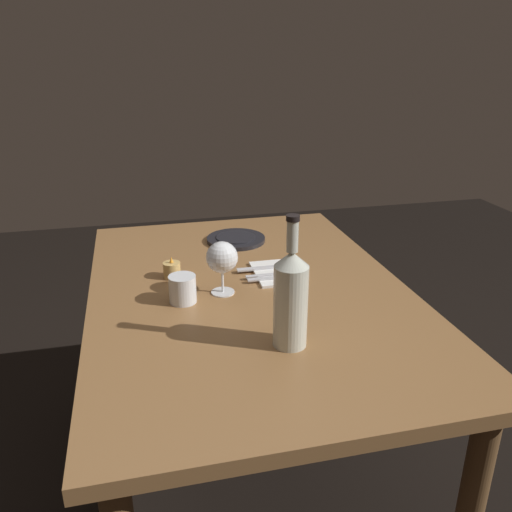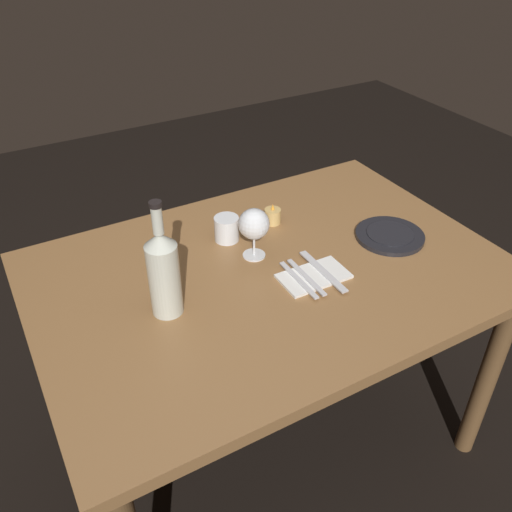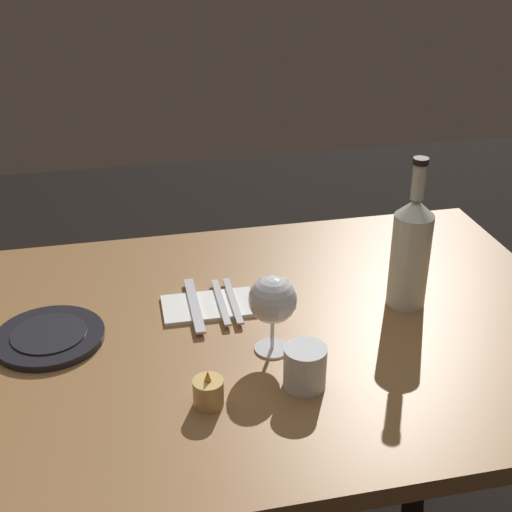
{
  "view_description": "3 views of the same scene",
  "coord_description": "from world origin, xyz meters",
  "px_view_note": "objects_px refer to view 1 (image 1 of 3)",
  "views": [
    {
      "loc": [
        -1.33,
        0.3,
        1.39
      ],
      "look_at": [
        -0.0,
        -0.02,
        0.84
      ],
      "focal_mm": 36.71,
      "sensor_mm": 36.0,
      "label": 1
    },
    {
      "loc": [
        -0.63,
        -1.04,
        1.65
      ],
      "look_at": [
        -0.05,
        -0.0,
        0.8
      ],
      "focal_mm": 38.0,
      "sensor_mm": 36.0,
      "label": 2
    },
    {
      "loc": [
        0.25,
        1.14,
        1.51
      ],
      "look_at": [
        -0.01,
        -0.06,
        0.87
      ],
      "focal_mm": 49.64,
      "sensor_mm": 36.0,
      "label": 3
    }
  ],
  "objects_px": {
    "fork_inner": "(275,274)",
    "fork_outer": "(277,278)",
    "dinner_plate": "(236,239)",
    "folded_napkin": "(273,273)",
    "wine_glass_left": "(222,258)",
    "water_tumbler": "(183,290)",
    "table_knife": "(270,267)",
    "wine_bottle": "(291,297)",
    "votive_candle": "(172,270)"
  },
  "relations": [
    {
      "from": "fork_inner",
      "to": "table_knife",
      "type": "distance_m",
      "value": 0.06
    },
    {
      "from": "votive_candle",
      "to": "dinner_plate",
      "type": "bearing_deg",
      "value": -43.07
    },
    {
      "from": "wine_bottle",
      "to": "fork_inner",
      "type": "height_order",
      "value": "wine_bottle"
    },
    {
      "from": "wine_glass_left",
      "to": "fork_outer",
      "type": "xyz_separation_m",
      "value": [
        0.04,
        -0.17,
        -0.09
      ]
    },
    {
      "from": "fork_outer",
      "to": "table_knife",
      "type": "distance_m",
      "value": 0.08
    },
    {
      "from": "votive_candle",
      "to": "folded_napkin",
      "type": "xyz_separation_m",
      "value": [
        -0.05,
        -0.3,
        -0.02
      ]
    },
    {
      "from": "wine_bottle",
      "to": "table_knife",
      "type": "xyz_separation_m",
      "value": [
        0.43,
        -0.07,
        -0.11
      ]
    },
    {
      "from": "fork_outer",
      "to": "dinner_plate",
      "type": "bearing_deg",
      "value": 8.05
    },
    {
      "from": "table_knife",
      "to": "dinner_plate",
      "type": "bearing_deg",
      "value": 10.27
    },
    {
      "from": "wine_glass_left",
      "to": "water_tumbler",
      "type": "distance_m",
      "value": 0.14
    },
    {
      "from": "wine_bottle",
      "to": "votive_candle",
      "type": "bearing_deg",
      "value": 27.57
    },
    {
      "from": "fork_inner",
      "to": "fork_outer",
      "type": "bearing_deg",
      "value": 180.0
    },
    {
      "from": "water_tumbler",
      "to": "fork_inner",
      "type": "distance_m",
      "value": 0.3
    },
    {
      "from": "wine_glass_left",
      "to": "folded_napkin",
      "type": "bearing_deg",
      "value": -61.69
    },
    {
      "from": "wine_bottle",
      "to": "folded_napkin",
      "type": "distance_m",
      "value": 0.42
    },
    {
      "from": "folded_napkin",
      "to": "table_knife",
      "type": "relative_size",
      "value": 0.91
    },
    {
      "from": "fork_outer",
      "to": "table_knife",
      "type": "relative_size",
      "value": 0.86
    },
    {
      "from": "fork_inner",
      "to": "water_tumbler",
      "type": "bearing_deg",
      "value": 108.69
    },
    {
      "from": "folded_napkin",
      "to": "fork_inner",
      "type": "xyz_separation_m",
      "value": [
        -0.03,
        0.0,
        0.01
      ]
    },
    {
      "from": "wine_glass_left",
      "to": "wine_bottle",
      "type": "height_order",
      "value": "wine_bottle"
    },
    {
      "from": "votive_candle",
      "to": "dinner_plate",
      "type": "xyz_separation_m",
      "value": [
        0.27,
        -0.25,
        -0.02
      ]
    },
    {
      "from": "votive_candle",
      "to": "table_knife",
      "type": "distance_m",
      "value": 0.3
    },
    {
      "from": "dinner_plate",
      "to": "folded_napkin",
      "type": "distance_m",
      "value": 0.32
    },
    {
      "from": "wine_bottle",
      "to": "fork_outer",
      "type": "bearing_deg",
      "value": -10.88
    },
    {
      "from": "water_tumbler",
      "to": "fork_outer",
      "type": "distance_m",
      "value": 0.3
    },
    {
      "from": "wine_glass_left",
      "to": "water_tumbler",
      "type": "height_order",
      "value": "wine_glass_left"
    },
    {
      "from": "fork_inner",
      "to": "wine_glass_left",
      "type": "bearing_deg",
      "value": 111.43
    },
    {
      "from": "water_tumbler",
      "to": "table_knife",
      "type": "relative_size",
      "value": 0.36
    },
    {
      "from": "votive_candle",
      "to": "fork_outer",
      "type": "xyz_separation_m",
      "value": [
        -0.1,
        -0.3,
        -0.01
      ]
    },
    {
      "from": "water_tumbler",
      "to": "wine_glass_left",
      "type": "bearing_deg",
      "value": -75.55
    },
    {
      "from": "fork_inner",
      "to": "table_knife",
      "type": "bearing_deg",
      "value": 0.0
    },
    {
      "from": "wine_glass_left",
      "to": "dinner_plate",
      "type": "relative_size",
      "value": 0.73
    },
    {
      "from": "water_tumbler",
      "to": "fork_inner",
      "type": "height_order",
      "value": "water_tumbler"
    },
    {
      "from": "fork_inner",
      "to": "fork_outer",
      "type": "relative_size",
      "value": 1.0
    },
    {
      "from": "wine_bottle",
      "to": "dinner_plate",
      "type": "distance_m",
      "value": 0.72
    },
    {
      "from": "votive_candle",
      "to": "dinner_plate",
      "type": "distance_m",
      "value": 0.37
    },
    {
      "from": "wine_glass_left",
      "to": "water_tumbler",
      "type": "xyz_separation_m",
      "value": [
        -0.03,
        0.12,
        -0.07
      ]
    },
    {
      "from": "fork_inner",
      "to": "dinner_plate",
      "type": "bearing_deg",
      "value": 8.63
    },
    {
      "from": "dinner_plate",
      "to": "fork_outer",
      "type": "relative_size",
      "value": 1.16
    },
    {
      "from": "dinner_plate",
      "to": "water_tumbler",
      "type": "bearing_deg",
      "value": 151.73
    },
    {
      "from": "fork_outer",
      "to": "table_knife",
      "type": "xyz_separation_m",
      "value": [
        0.08,
        0.0,
        0.0
      ]
    },
    {
      "from": "water_tumbler",
      "to": "fork_outer",
      "type": "bearing_deg",
      "value": -75.91
    },
    {
      "from": "wine_glass_left",
      "to": "votive_candle",
      "type": "distance_m",
      "value": 0.21
    },
    {
      "from": "wine_bottle",
      "to": "folded_napkin",
      "type": "bearing_deg",
      "value": -9.54
    },
    {
      "from": "votive_candle",
      "to": "table_knife",
      "type": "height_order",
      "value": "votive_candle"
    },
    {
      "from": "water_tumbler",
      "to": "fork_outer",
      "type": "xyz_separation_m",
      "value": [
        0.07,
        -0.29,
        -0.02
      ]
    },
    {
      "from": "folded_napkin",
      "to": "table_knife",
      "type": "bearing_deg",
      "value": 0.0
    },
    {
      "from": "dinner_plate",
      "to": "votive_candle",
      "type": "bearing_deg",
      "value": 136.93
    },
    {
      "from": "wine_glass_left",
      "to": "fork_outer",
      "type": "distance_m",
      "value": 0.2
    },
    {
      "from": "fork_inner",
      "to": "fork_outer",
      "type": "xyz_separation_m",
      "value": [
        -0.03,
        0.0,
        0.0
      ]
    }
  ]
}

